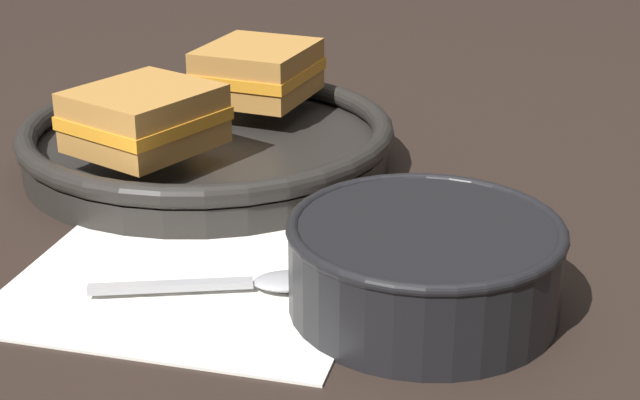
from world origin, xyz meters
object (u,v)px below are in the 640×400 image
at_px(spoon, 258,282).
at_px(sandwich_near_right, 145,118).
at_px(skillet, 208,143).
at_px(sandwich_near_left, 258,71).
at_px(soup_bowl, 424,260).

bearing_deg(spoon, sandwich_near_right, 115.10).
distance_m(spoon, skillet, 0.24).
bearing_deg(sandwich_near_left, skillet, -114.28).
bearing_deg(soup_bowl, skillet, 128.22).
xyz_separation_m(skillet, sandwich_near_right, (-0.03, -0.07, 0.04)).
distance_m(soup_bowl, sandwich_near_right, 0.27).
distance_m(spoon, sandwich_near_right, 0.20).
distance_m(soup_bowl, skillet, 0.29).
relative_size(skillet, sandwich_near_right, 2.34).
height_order(sandwich_near_left, sandwich_near_right, same).
height_order(soup_bowl, skillet, soup_bowl).
bearing_deg(soup_bowl, sandwich_near_left, 116.38).
bearing_deg(sandwich_near_left, soup_bowl, -63.62).
distance_m(skillet, sandwich_near_left, 0.09).
bearing_deg(soup_bowl, sandwich_near_right, 143.22).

